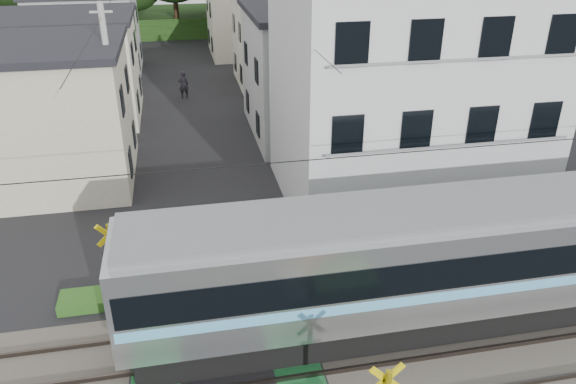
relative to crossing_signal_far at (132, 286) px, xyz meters
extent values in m
plane|color=black|center=(2.59, -3.65, -0.71)|extent=(120.00, 120.00, 0.00)
cube|color=#47423A|center=(2.59, -3.65, -0.71)|extent=(120.00, 6.00, 0.00)
cube|color=black|center=(2.59, -3.65, -0.71)|extent=(5.20, 120.00, 0.00)
cube|color=#145126|center=(4.49, -3.65, -0.70)|extent=(1.30, 6.00, 0.00)
cube|color=#3F3833|center=(2.59, -3.15, -0.64)|extent=(120.00, 0.08, 0.14)
cube|color=#3F3833|center=(2.59, -1.75, -0.64)|extent=(120.00, 0.08, 0.14)
cube|color=black|center=(9.37, -2.45, -0.23)|extent=(18.36, 2.53, 0.96)
cube|color=black|center=(2.68, -2.45, -0.39)|extent=(2.55, 2.34, 0.64)
cube|color=#B4B9BD|center=(9.37, -2.45, 1.63)|extent=(19.12, 2.97, 2.76)
cube|color=black|center=(9.37, -2.45, 1.96)|extent=(18.82, 3.01, 0.94)
cube|color=#61BDF4|center=(9.37, -2.45, 1.24)|extent=(18.93, 3.00, 0.30)
cube|color=slate|center=(9.37, -2.45, 3.13)|extent=(18.74, 2.44, 0.25)
cube|color=black|center=(-0.14, -2.45, 2.04)|extent=(0.10, 2.56, 1.66)
cube|color=yellow|center=(5.59, -7.15, 1.99)|extent=(0.77, 0.05, 0.77)
cube|color=yellow|center=(5.59, -7.15, 1.99)|extent=(0.77, 0.05, 0.77)
cylinder|color=yellow|center=(-0.41, -0.05, 0.79)|extent=(0.14, 0.14, 3.00)
cube|color=yellow|center=(-0.41, -0.15, 1.99)|extent=(0.77, 0.05, 0.77)
cube|color=yellow|center=(-0.41, -0.15, 1.99)|extent=(0.77, 0.05, 0.77)
cube|color=black|center=(-0.41, -0.15, 1.29)|extent=(0.55, 0.05, 0.20)
sphere|color=#FF0C07|center=(-0.57, -0.21, 1.29)|extent=(0.16, 0.16, 0.16)
sphere|color=#FF0C07|center=(-0.25, -0.21, 1.29)|extent=(0.16, 0.16, 0.16)
cube|color=gray|center=(0.09, -0.05, -0.26)|extent=(0.70, 0.50, 0.90)
cube|color=yellow|center=(-0.41, 0.20, -0.16)|extent=(0.30, 0.30, 1.10)
cube|color=yellow|center=(1.84, 0.20, 0.29)|extent=(4.20, 0.08, 0.08)
cube|color=silver|center=(11.09, 5.85, 3.79)|extent=(10.00, 8.00, 9.00)
cube|color=black|center=(7.39, 1.82, 0.79)|extent=(1.10, 0.06, 1.40)
cube|color=black|center=(9.84, 1.82, 0.79)|extent=(1.10, 0.06, 1.40)
cube|color=black|center=(12.29, 1.82, 0.79)|extent=(1.10, 0.06, 1.40)
cube|color=black|center=(14.74, 1.82, 0.79)|extent=(1.10, 0.06, 1.40)
cube|color=gray|center=(11.09, 1.60, 0.19)|extent=(9.00, 0.06, 0.08)
cube|color=black|center=(7.39, 1.82, 3.79)|extent=(1.10, 0.06, 1.40)
cube|color=black|center=(9.84, 1.82, 3.79)|extent=(1.10, 0.06, 1.40)
cube|color=black|center=(12.29, 1.82, 3.79)|extent=(1.10, 0.06, 1.40)
cube|color=black|center=(14.74, 1.82, 3.79)|extent=(1.10, 0.06, 1.40)
cube|color=gray|center=(11.09, 1.60, 3.19)|extent=(9.00, 0.06, 0.08)
cube|color=black|center=(7.39, 1.82, 6.79)|extent=(1.10, 0.06, 1.40)
cube|color=black|center=(9.84, 1.82, 6.79)|extent=(1.10, 0.06, 1.40)
cube|color=black|center=(12.29, 1.82, 6.79)|extent=(1.10, 0.06, 1.40)
cube|color=black|center=(14.74, 1.82, 6.79)|extent=(1.10, 0.06, 1.40)
cube|color=gray|center=(11.09, 1.60, 6.19)|extent=(9.00, 0.06, 0.08)
cube|color=beige|center=(-3.91, 10.35, 2.29)|extent=(7.00, 7.00, 6.00)
cube|color=black|center=(-3.91, 10.35, 5.44)|extent=(7.35, 7.35, 0.30)
cube|color=black|center=(-0.38, 8.60, 0.59)|extent=(0.06, 1.00, 1.20)
cube|color=black|center=(-0.38, 12.10, 0.59)|extent=(0.06, 1.00, 1.20)
cube|color=black|center=(-0.38, 8.60, 3.39)|extent=(0.06, 1.00, 1.20)
cube|color=black|center=(-0.38, 12.10, 3.39)|extent=(0.06, 1.00, 1.20)
cube|color=#A8ABAE|center=(9.39, 14.35, 2.54)|extent=(7.00, 8.00, 6.50)
cube|color=black|center=(9.39, 14.35, 5.94)|extent=(7.35, 8.40, 0.30)
cube|color=black|center=(5.86, 12.35, 0.59)|extent=(0.06, 1.00, 1.20)
cube|color=black|center=(5.86, 16.35, 0.59)|extent=(0.06, 1.00, 1.20)
cube|color=black|center=(5.86, 12.35, 3.39)|extent=(0.06, 1.00, 1.20)
cube|color=black|center=(5.86, 16.35, 3.39)|extent=(0.06, 1.00, 1.20)
cube|color=silver|center=(-4.41, 19.35, 2.19)|extent=(8.00, 7.00, 5.80)
cube|color=black|center=(-4.41, 19.35, 5.24)|extent=(8.40, 7.35, 0.30)
cube|color=black|center=(-0.38, 17.60, 0.59)|extent=(0.06, 1.00, 1.20)
cube|color=black|center=(-0.38, 21.10, 0.59)|extent=(0.06, 1.00, 1.20)
cube|color=black|center=(-0.38, 17.60, 3.39)|extent=(0.06, 1.00, 1.20)
cube|color=black|center=(-0.38, 21.10, 3.39)|extent=(0.06, 1.00, 1.20)
cube|color=silver|center=(9.79, 24.35, 2.39)|extent=(7.00, 7.00, 6.20)
cube|color=black|center=(6.26, 22.60, 0.59)|extent=(0.06, 1.00, 1.20)
cube|color=black|center=(6.26, 26.10, 0.59)|extent=(0.06, 1.00, 1.20)
cube|color=black|center=(6.26, 22.60, 3.39)|extent=(0.06, 1.00, 1.20)
cube|color=black|center=(6.26, 26.10, 3.39)|extent=(0.06, 1.00, 1.20)
cube|color=#A8ABAE|center=(-4.21, 29.35, 2.29)|extent=(7.00, 8.00, 6.00)
cube|color=black|center=(-0.68, 27.35, 0.59)|extent=(0.06, 1.00, 1.20)
cube|color=black|center=(-0.68, 31.35, 0.59)|extent=(0.06, 1.00, 1.20)
cube|color=black|center=(-0.68, 27.35, 3.39)|extent=(0.06, 1.00, 1.20)
cube|color=black|center=(-0.68, 31.35, 3.39)|extent=(0.06, 1.00, 1.20)
cube|color=silver|center=(9.09, 34.35, 2.49)|extent=(8.00, 7.00, 6.40)
cube|color=black|center=(5.06, 32.60, 0.59)|extent=(0.06, 1.00, 1.20)
cube|color=black|center=(5.06, 36.10, 0.59)|extent=(0.06, 1.00, 1.20)
cube|color=black|center=(5.06, 32.60, 3.39)|extent=(0.06, 1.00, 1.20)
cube|color=black|center=(5.06, 36.10, 3.39)|extent=(0.06, 1.00, 1.20)
cube|color=#204015|center=(2.59, 46.35, 0.29)|extent=(40.00, 10.00, 2.00)
cylinder|color=#332114|center=(-11.97, 41.78, 2.04)|extent=(0.50, 0.50, 5.51)
cylinder|color=#332114|center=(-8.49, 46.22, 2.18)|extent=(0.50, 0.50, 5.77)
cylinder|color=#332114|center=(-4.18, 45.72, 1.45)|extent=(0.50, 0.50, 4.32)
cylinder|color=#332114|center=(-1.46, 42.86, 1.46)|extent=(0.50, 0.50, 4.35)
cylinder|color=#332114|center=(2.44, 41.88, 2.15)|extent=(0.50, 0.50, 5.73)
cylinder|color=#332114|center=(6.53, 43.68, 1.94)|extent=(0.50, 0.50, 5.30)
cylinder|color=#332114|center=(10.21, 46.17, 2.13)|extent=(0.50, 0.50, 5.68)
cylinder|color=#332114|center=(13.21, 43.65, 1.63)|extent=(0.50, 0.50, 4.68)
cylinder|color=#332114|center=(17.07, 41.47, 2.20)|extent=(0.50, 0.50, 5.83)
cube|color=black|center=(8.59, -2.45, 4.89)|extent=(60.00, 0.02, 0.02)
cylinder|color=#A5A5A0|center=(-0.81, 9.35, 3.29)|extent=(0.26, 0.26, 8.00)
cube|color=#A5A5A0|center=(-0.81, 9.35, 6.89)|extent=(0.90, 0.08, 0.08)
cylinder|color=#A5A5A0|center=(6.19, 18.35, 3.29)|extent=(0.26, 0.26, 8.00)
cylinder|color=#A5A5A0|center=(-0.81, 30.35, 3.29)|extent=(0.26, 0.26, 8.00)
imported|color=#2D2934|center=(2.33, 22.08, 0.20)|extent=(0.74, 0.55, 1.83)
cube|color=#2D5E1E|center=(-1.41, 0.25, -0.53)|extent=(1.80, 1.00, 0.36)
cube|color=#2D5E1E|center=(7.19, -0.45, -0.56)|extent=(1.50, 0.90, 0.30)
camera|label=1|loc=(1.96, -15.07, 10.48)|focal=35.00mm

